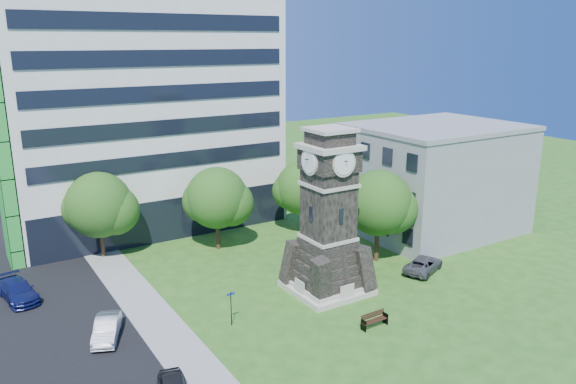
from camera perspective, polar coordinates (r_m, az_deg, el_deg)
ground at (r=39.76m, az=2.09°, el=-11.91°), size 160.00×160.00×0.00m
sidewalk at (r=40.14m, az=-13.69°, el=-12.04°), size 3.00×70.00×0.06m
street at (r=38.84m, az=-26.02°, el=-14.25°), size 14.00×80.00×0.02m
clock_tower at (r=40.82m, az=4.11°, el=-3.16°), size 5.40×5.40×12.22m
office_tall at (r=57.74m, az=-15.24°, el=10.82°), size 26.20×15.11×28.60m
office_low at (r=56.06m, az=14.66°, el=1.39°), size 15.20×12.20×10.40m
car_street_mid at (r=37.85m, az=-17.93°, el=-13.05°), size 2.81×4.23×1.32m
car_street_north at (r=45.31m, az=-25.76°, el=-9.01°), size 2.71×5.04×1.39m
car_east_lot at (r=46.87m, az=13.60°, el=-7.18°), size 4.79×3.55×1.21m
park_bench at (r=37.84m, az=8.73°, el=-12.67°), size 1.95×0.52×1.01m
street_sign at (r=37.34m, az=-5.81°, el=-11.31°), size 0.57×0.06×2.38m
tree_nw at (r=49.94m, az=-18.55°, el=-1.44°), size 6.16×5.60×7.47m
tree_nc at (r=49.66m, az=-7.16°, el=-0.79°), size 5.99×5.44×7.45m
tree_ne at (r=53.82m, az=1.52°, el=0.21°), size 5.67×5.16×6.95m
tree_east at (r=47.07m, az=9.24°, el=-1.32°), size 6.08×5.52×7.86m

